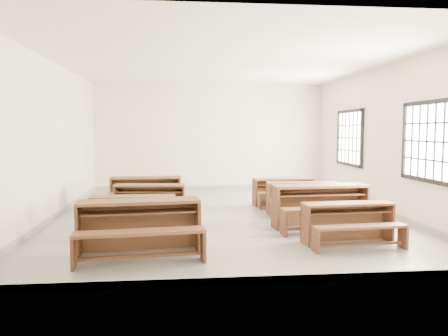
{
  "coord_description": "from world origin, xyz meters",
  "views": [
    {
      "loc": [
        -0.91,
        -9.16,
        1.81
      ],
      "look_at": [
        0.0,
        0.0,
        1.0
      ],
      "focal_mm": 35.0,
      "sensor_mm": 36.0,
      "label": 1
    }
  ],
  "objects": [
    {
      "name": "desk_set_3",
      "position": [
        -1.72,
        0.97,
        0.42
      ],
      "size": [
        1.64,
        0.9,
        0.72
      ],
      "rotation": [
        0.0,
        0.0,
        0.04
      ],
      "color": "brown",
      "rests_on": "ground"
    },
    {
      "name": "desk_set_2",
      "position": [
        -1.57,
        -0.0,
        0.39
      ],
      "size": [
        1.54,
        0.89,
        0.66
      ],
      "rotation": [
        0.0,
        0.0,
        -0.09
      ],
      "color": "brown",
      "rests_on": "ground"
    },
    {
      "name": "room",
      "position": [
        0.09,
        0.0,
        2.14
      ],
      "size": [
        8.5,
        8.5,
        3.2
      ],
      "color": "gray",
      "rests_on": "ground"
    },
    {
      "name": "desk_set_6",
      "position": [
        1.69,
        -0.08,
        0.4
      ],
      "size": [
        1.56,
        0.87,
        0.68
      ],
      "rotation": [
        0.0,
        0.0,
        -0.06
      ],
      "color": "brown",
      "rests_on": "ground"
    },
    {
      "name": "desk_set_0",
      "position": [
        -1.51,
        -2.86,
        0.46
      ],
      "size": [
        1.84,
        1.09,
        0.79
      ],
      "rotation": [
        0.0,
        0.0,
        0.1
      ],
      "color": "brown",
      "rests_on": "ground"
    },
    {
      "name": "desk_set_5",
      "position": [
        1.66,
        -1.43,
        0.46
      ],
      "size": [
        1.82,
        1.02,
        0.79
      ],
      "rotation": [
        0.0,
        0.0,
        0.06
      ],
      "color": "brown",
      "rests_on": "ground"
    },
    {
      "name": "desk_set_7",
      "position": [
        1.54,
        1.02,
        0.38
      ],
      "size": [
        1.5,
        0.87,
        0.65
      ],
      "rotation": [
        0.0,
        0.0,
        0.08
      ],
      "color": "brown",
      "rests_on": "ground"
    },
    {
      "name": "desk_set_4",
      "position": [
        1.73,
        -2.57,
        0.38
      ],
      "size": [
        1.49,
        0.85,
        0.65
      ],
      "rotation": [
        0.0,
        0.0,
        0.07
      ],
      "color": "brown",
      "rests_on": "ground"
    },
    {
      "name": "desk_set_1",
      "position": [
        -1.75,
        -1.55,
        0.38
      ],
      "size": [
        1.46,
        0.76,
        0.66
      ],
      "rotation": [
        0.0,
        0.0,
        0.0
      ],
      "color": "brown",
      "rests_on": "ground"
    }
  ]
}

